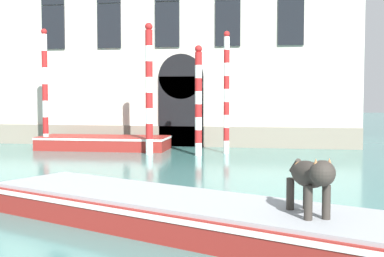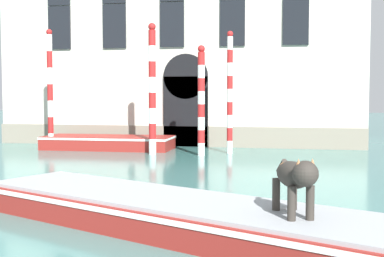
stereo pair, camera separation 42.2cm
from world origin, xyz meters
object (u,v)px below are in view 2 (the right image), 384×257
Objects in this scene: mooring_pole_3 at (50,89)px; boat_foreground at (197,216)px; boat_moored_near_palazzo at (108,142)px; mooring_pole_2 at (152,88)px; dog_on_deck at (295,177)px; mooring_pole_4 at (201,100)px; mooring_pole_0 at (230,92)px.

boat_foreground is at bearing -54.17° from mooring_pole_3.
mooring_pole_3 reaches higher than boat_moored_near_palazzo.
boat_foreground is 1.88× the size of mooring_pole_3.
mooring_pole_2 reaches higher than boat_foreground.
dog_on_deck is 0.26× the size of mooring_pole_3.
mooring_pole_4 is (1.81, -0.06, -0.42)m from mooring_pole_2.
boat_foreground is at bearing -79.51° from mooring_pole_4.
mooring_pole_4 reaches higher than boat_foreground.
dog_on_deck is 0.24× the size of boat_moored_near_palazzo.
dog_on_deck is 15.42m from mooring_pole_3.
mooring_pole_4 is at bearing -135.25° from mooring_pole_0.
mooring_pole_0 is 0.95× the size of mooring_pole_3.
mooring_pole_2 is 1.00× the size of mooring_pole_3.
boat_moored_near_palazzo is at bearing 160.15° from mooring_pole_4.
mooring_pole_0 is 7.08m from mooring_pole_3.
mooring_pole_4 is (4.03, -1.45, 1.69)m from boat_moored_near_palazzo.
mooring_pole_0 reaches higher than mooring_pole_4.
mooring_pole_3 is 6.26m from mooring_pole_4.
boat_moored_near_palazzo is 1.09× the size of mooring_pole_3.
boat_foreground is at bearing -137.19° from dog_on_deck.
mooring_pole_4 is at bearing 176.25° from dog_on_deck.
mooring_pole_2 is (-2.70, -0.82, 0.13)m from mooring_pole_0.
dog_on_deck is 12.43m from mooring_pole_2.
mooring_pole_0 is 2.83m from mooring_pole_2.
mooring_pole_3 is 1.21× the size of mooring_pole_4.
dog_on_deck is at bearing -51.22° from mooring_pole_3.
mooring_pole_4 is (-3.44, 11.13, 0.90)m from dog_on_deck.
mooring_pole_2 is at bearing -10.24° from mooring_pole_3.
boat_foreground is 7.30× the size of dog_on_deck.
boat_moored_near_palazzo is (-5.95, 11.83, 0.00)m from boat_foreground.
mooring_pole_0 is at bearing 171.05° from dog_on_deck.
boat_moored_near_palazzo is (-7.47, 12.58, -0.79)m from dog_on_deck.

